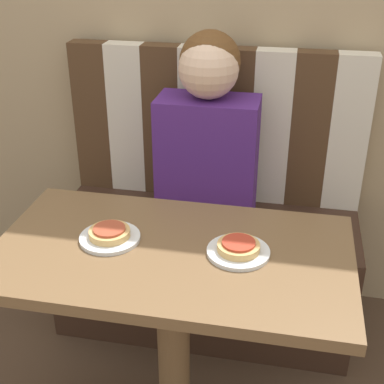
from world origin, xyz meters
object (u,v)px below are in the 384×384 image
pizza_left (109,232)px  person (208,128)px  plate_right (238,252)px  plate_left (110,238)px  pizza_right (239,246)px

pizza_left → person: bearing=72.1°
plate_right → person: bearing=107.9°
plate_right → pizza_left: bearing=-180.0°
pizza_left → plate_left: bearing=176.4°
plate_left → pizza_right: (0.37, -0.00, 0.02)m
person → plate_right: (0.19, -0.58, -0.14)m
pizza_left → pizza_right: bearing=0.0°
person → plate_right: person is taller
plate_right → pizza_right: bearing=-176.4°
plate_left → pizza_left: bearing=-3.6°
plate_left → pizza_right: pizza_right is taller
plate_right → pizza_right: pizza_right is taller
plate_left → person: bearing=72.1°
plate_left → plate_right: size_ratio=1.00×
person → plate_left: size_ratio=4.07×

